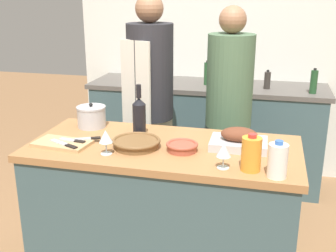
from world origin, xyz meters
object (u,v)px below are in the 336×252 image
at_px(roasting_pan, 239,140).
at_px(milk_jug, 278,160).
at_px(mixing_bowl, 182,146).
at_px(wine_glass_left, 106,137).
at_px(cutting_board, 62,143).
at_px(knife_paring, 89,139).
at_px(knife_bread, 73,140).
at_px(person_cook_guest, 229,109).
at_px(condiment_bottle_tall, 267,80).
at_px(juice_jug, 251,154).
at_px(condiment_bottle_extra, 206,74).
at_px(person_cook_aproned, 150,101).
at_px(knife_chef, 65,144).
at_px(wine_bottle_green, 139,116).
at_px(stock_pot, 91,117).
at_px(wine_glass_right, 224,151).
at_px(condiment_bottle_short, 314,82).
at_px(wicker_basket, 136,143).

height_order(roasting_pan, milk_jug, milk_jug).
relative_size(mixing_bowl, wine_glass_left, 1.30).
distance_m(cutting_board, knife_paring, 0.15).
distance_m(knife_bread, person_cook_guest, 1.22).
relative_size(mixing_bowl, condiment_bottle_tall, 1.06).
relative_size(juice_jug, condiment_bottle_extra, 0.85).
distance_m(milk_jug, condiment_bottle_extra, 1.94).
bearing_deg(condiment_bottle_tall, roasting_pan, -94.67).
distance_m(condiment_bottle_tall, person_cook_aproned, 1.12).
height_order(juice_jug, milk_jug, juice_jug).
height_order(cutting_board, condiment_bottle_extra, condiment_bottle_extra).
height_order(knife_chef, person_cook_guest, person_cook_guest).
distance_m(knife_paring, person_cook_guest, 1.13).
relative_size(roasting_pan, knife_paring, 2.16).
relative_size(roasting_pan, wine_bottle_green, 1.01).
height_order(mixing_bowl, juice_jug, juice_jug).
distance_m(milk_jug, person_cook_aproned, 1.39).
relative_size(stock_pot, wine_bottle_green, 0.59).
bearing_deg(knife_paring, stock_pot, 110.01).
distance_m(wine_glass_right, knife_paring, 0.81).
xyz_separation_m(mixing_bowl, knife_paring, (-0.55, 0.01, -0.01)).
relative_size(roasting_pan, wine_glass_left, 2.34).
xyz_separation_m(mixing_bowl, wine_glass_right, (0.24, -0.18, 0.06)).
distance_m(wine_glass_right, condiment_bottle_short, 1.76).
distance_m(juice_jug, person_cook_guest, 1.09).
distance_m(roasting_pan, wine_glass_right, 0.31).
xyz_separation_m(stock_pot, condiment_bottle_short, (1.43, 1.22, 0.04)).
distance_m(wine_bottle_green, condiment_bottle_extra, 1.44).
xyz_separation_m(wine_glass_left, knife_chef, (-0.26, 0.03, -0.07)).
bearing_deg(stock_pot, condiment_bottle_tall, 51.06).
bearing_deg(roasting_pan, wine_glass_right, -99.37).
relative_size(wine_glass_right, knife_bread, 0.78).
relative_size(wine_glass_left, condiment_bottle_extra, 0.61).
bearing_deg(person_cook_aproned, person_cook_guest, 30.58).
bearing_deg(wine_bottle_green, mixing_bowl, -32.50).
bearing_deg(cutting_board, condiment_bottle_extra, 71.95).
height_order(juice_jug, person_cook_guest, person_cook_guest).
bearing_deg(juice_jug, wine_glass_right, -176.96).
bearing_deg(wine_glass_right, person_cook_aproned, 123.31).
xyz_separation_m(knife_paring, person_cook_guest, (0.70, 0.89, -0.02)).
relative_size(cutting_board, knife_bread, 1.98).
bearing_deg(person_cook_guest, wicker_basket, -120.90).
bearing_deg(knife_paring, condiment_bottle_extra, 75.23).
relative_size(knife_paring, condiment_bottle_short, 0.69).
bearing_deg(condiment_bottle_extra, mixing_bowl, -85.64).
height_order(stock_pot, condiment_bottle_extra, condiment_bottle_extra).
height_order(wicker_basket, wine_glass_right, wine_glass_right).
bearing_deg(person_cook_guest, roasting_pan, -86.56).
bearing_deg(knife_paring, cutting_board, -148.10).
bearing_deg(condiment_bottle_tall, wine_glass_left, -114.65).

